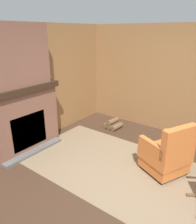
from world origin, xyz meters
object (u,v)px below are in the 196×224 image
(armchair, at_px, (167,155))
(storage_case, at_px, (25,81))
(firewood_stack, at_px, (113,124))
(oil_lamp_vase, at_px, (3,85))

(armchair, bearing_deg, storage_case, 41.47)
(firewood_stack, bearing_deg, oil_lamp_vase, -110.94)
(armchair, height_order, oil_lamp_vase, oil_lamp_vase)
(oil_lamp_vase, bearing_deg, armchair, 24.99)
(firewood_stack, bearing_deg, storage_case, -115.57)
(armchair, height_order, storage_case, storage_case)
(armchair, xyz_separation_m, oil_lamp_vase, (-2.56, -1.19, 1.04))
(storage_case, bearing_deg, firewood_stack, 64.43)
(firewood_stack, relative_size, storage_case, 1.61)
(firewood_stack, bearing_deg, armchair, -30.70)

